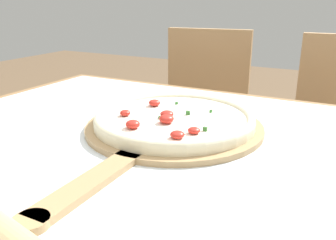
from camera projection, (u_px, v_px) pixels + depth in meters
dining_table at (156, 195)px, 0.73m from camera, size 1.25×1.03×0.73m
towel_cloth at (155, 150)px, 0.69m from camera, size 1.17×0.95×0.00m
pizza_peel at (169, 130)px, 0.78m from camera, size 0.39×0.63×0.01m
pizza at (174, 118)px, 0.79m from camera, size 0.36×0.36×0.04m
chair_left at (202, 115)px, 1.62m from camera, size 0.44×0.44×0.88m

